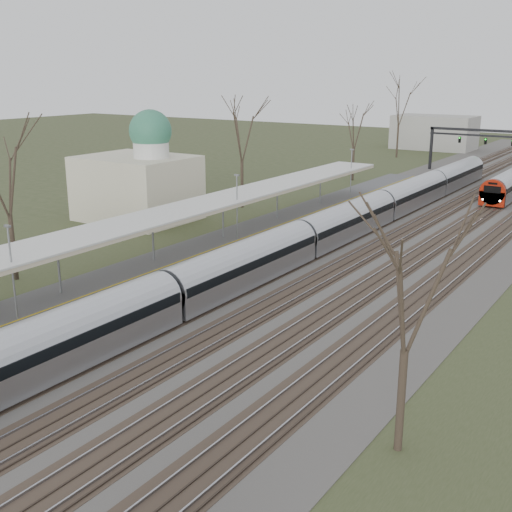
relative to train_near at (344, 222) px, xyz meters
The scene contains 9 objects.
track_bed 13.29m from the train_near, 77.92° to the left, with size 24.00×160.00×0.22m.
platform 8.05m from the train_near, 145.06° to the right, with size 3.50×69.00×1.00m, color #9E9B93.
canopy 11.47m from the train_near, 125.77° to the right, with size 4.10×50.00×3.11m.
dome_building 19.77m from the train_near, 168.02° to the right, with size 10.00×8.00×10.30m.
signal_gantry 43.14m from the train_near, 86.28° to the left, with size 21.00×0.59×6.08m.
tree_west_near 26.52m from the train_near, 121.45° to the right, with size 5.00×5.00×10.30m.
tree_west_far 16.97m from the train_near, 157.78° to the left, with size 5.50×5.50×11.33m.
tree_east_near 31.61m from the train_near, 60.21° to the right, with size 4.50×4.50×9.27m.
train_near is the anchor object (origin of this frame).
Camera 1 is at (20.17, -5.20, 13.46)m, focal length 45.00 mm.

